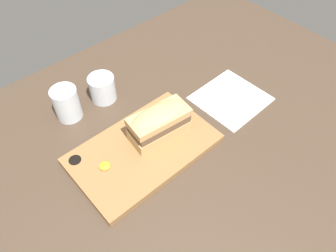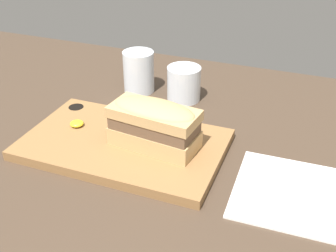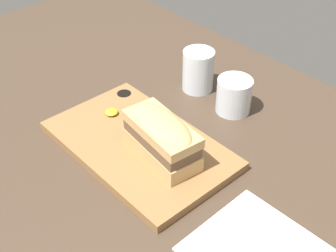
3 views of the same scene
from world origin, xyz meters
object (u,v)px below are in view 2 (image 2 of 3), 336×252
(sandwich, at_px, (154,123))
(napkin, at_px, (295,194))
(water_glass, at_px, (139,74))
(serving_board, at_px, (123,144))
(wine_glass, at_px, (184,85))

(sandwich, relative_size, napkin, 0.84)
(water_glass, distance_m, napkin, 0.50)
(serving_board, bearing_deg, napkin, -3.95)
(serving_board, bearing_deg, water_glass, 107.73)
(napkin, bearing_deg, wine_glass, 137.59)
(wine_glass, distance_m, napkin, 0.40)
(sandwich, xyz_separation_m, napkin, (0.27, -0.03, -0.07))
(water_glass, distance_m, wine_glass, 0.12)
(sandwich, height_order, napkin, sandwich)
(water_glass, relative_size, wine_glass, 1.25)
(serving_board, relative_size, wine_glass, 4.77)
(wine_glass, bearing_deg, serving_board, -99.05)
(serving_board, height_order, wine_glass, wine_glass)
(sandwich, relative_size, wine_glass, 2.14)
(serving_board, distance_m, napkin, 0.34)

